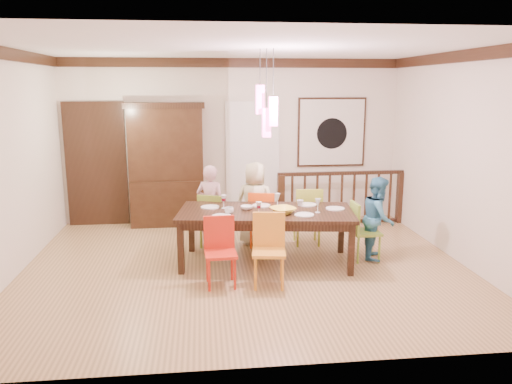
{
  "coord_description": "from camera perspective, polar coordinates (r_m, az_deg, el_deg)",
  "views": [
    {
      "loc": [
        -0.57,
        -6.44,
        2.42
      ],
      "look_at": [
        0.18,
        0.34,
        0.97
      ],
      "focal_mm": 35.0,
      "sensor_mm": 36.0,
      "label": 1
    }
  ],
  "objects": [
    {
      "name": "wine_glass_a",
      "position": [
        6.97,
        -3.71,
        -1.11
      ],
      "size": [
        0.08,
        0.08,
        0.19
      ],
      "primitive_type": null,
      "color": "#590C19",
      "rests_on": "dining_table"
    },
    {
      "name": "wall_right",
      "position": [
        7.43,
        22.53,
        3.56
      ],
      "size": [
        0.0,
        5.0,
        5.0
      ],
      "primitive_type": "plane",
      "rotation": [
        1.57,
        0.0,
        -1.57
      ],
      "color": "silver",
      "rests_on": "floor"
    },
    {
      "name": "person_end_right",
      "position": [
        7.3,
        13.82,
        -2.89
      ],
      "size": [
        0.63,
        0.7,
        1.18
      ],
      "primitive_type": "imported",
      "rotation": [
        0.0,
        0.0,
        1.18
      ],
      "color": "teal",
      "rests_on": "floor"
    },
    {
      "name": "wine_glass_d",
      "position": [
        6.77,
        7.07,
        -1.56
      ],
      "size": [
        0.08,
        0.08,
        0.19
      ],
      "primitive_type": null,
      "color": "silver",
      "rests_on": "dining_table"
    },
    {
      "name": "painting",
      "position": [
        9.25,
        8.63,
        6.76
      ],
      "size": [
        1.25,
        0.06,
        1.25
      ],
      "color": "black",
      "rests_on": "wall_back"
    },
    {
      "name": "plate_far_mid",
      "position": [
        7.11,
        0.62,
        -1.55
      ],
      "size": [
        0.26,
        0.26,
        0.01
      ],
      "primitive_type": "cylinder",
      "color": "white",
      "rests_on": "dining_table"
    },
    {
      "name": "plate_near_left",
      "position": [
        6.54,
        -3.95,
        -2.77
      ],
      "size": [
        0.26,
        0.26,
        0.01
      ],
      "primitive_type": "cylinder",
      "color": "white",
      "rests_on": "dining_table"
    },
    {
      "name": "white_doorway",
      "position": [
        9.06,
        -0.4,
        3.29
      ],
      "size": [
        0.97,
        0.05,
        2.22
      ],
      "primitive_type": "cube",
      "color": "silver",
      "rests_on": "wall_back"
    },
    {
      "name": "wall_left",
      "position": [
        6.95,
        -26.71,
        2.67
      ],
      "size": [
        0.0,
        5.0,
        5.0
      ],
      "primitive_type": "plane",
      "rotation": [
        1.57,
        0.0,
        1.57
      ],
      "color": "silver",
      "rests_on": "floor"
    },
    {
      "name": "person_far_mid",
      "position": [
        7.7,
        -0.11,
        -1.33
      ],
      "size": [
        0.74,
        0.62,
        1.3
      ],
      "primitive_type": "imported",
      "rotation": [
        0.0,
        0.0,
        2.76
      ],
      "color": "beige",
      "rests_on": "floor"
    },
    {
      "name": "chair_near_left",
      "position": [
        6.14,
        -4.07,
        -6.41
      ],
      "size": [
        0.4,
        0.4,
        0.85
      ],
      "rotation": [
        0.0,
        0.0,
        0.05
      ],
      "color": "red",
      "rests_on": "floor"
    },
    {
      "name": "crown_molding",
      "position": [
        6.48,
        -1.29,
        15.51
      ],
      "size": [
        6.0,
        5.0,
        0.16
      ],
      "primitive_type": null,
      "color": "black",
      "rests_on": "wall_back"
    },
    {
      "name": "plate_end_right",
      "position": [
        7.02,
        9.04,
        -1.88
      ],
      "size": [
        0.26,
        0.26,
        0.01
      ],
      "primitive_type": "cylinder",
      "color": "white",
      "rests_on": "dining_table"
    },
    {
      "name": "cup_left",
      "position": [
        6.67,
        -3.09,
        -2.14
      ],
      "size": [
        0.13,
        0.13,
        0.09
      ],
      "primitive_type": "imported",
      "rotation": [
        0.0,
        0.0,
        0.07
      ],
      "color": "silver",
      "rests_on": "dining_table"
    },
    {
      "name": "serving_bowl",
      "position": [
        6.71,
        3.08,
        -2.1
      ],
      "size": [
        0.43,
        0.43,
        0.08
      ],
      "primitive_type": "imported",
      "rotation": [
        0.0,
        0.0,
        0.39
      ],
      "color": "yellow",
      "rests_on": "dining_table"
    },
    {
      "name": "chair_far_left",
      "position": [
        7.65,
        -4.87,
        -2.75
      ],
      "size": [
        0.49,
        0.49,
        0.84
      ],
      "rotation": [
        0.0,
        0.0,
        2.76
      ],
      "color": "olive",
      "rests_on": "floor"
    },
    {
      "name": "dining_table",
      "position": [
        6.87,
        1.15,
        -2.73
      ],
      "size": [
        2.5,
        1.39,
        0.75
      ],
      "rotation": [
        0.0,
        0.0,
        -0.14
      ],
      "color": "black",
      "rests_on": "floor"
    },
    {
      "name": "cup_right",
      "position": [
        7.12,
        5.05,
        -1.26
      ],
      "size": [
        0.13,
        0.13,
        0.09
      ],
      "primitive_type": "imported",
      "rotation": [
        0.0,
        0.0,
        0.41
      ],
      "color": "silver",
      "rests_on": "dining_table"
    },
    {
      "name": "wall_back",
      "position": [
        9.01,
        -2.65,
        5.79
      ],
      "size": [
        6.0,
        0.0,
        6.0
      ],
      "primitive_type": "plane",
      "rotation": [
        1.57,
        0.0,
        0.0
      ],
      "color": "silver",
      "rests_on": "floor"
    },
    {
      "name": "panel_door",
      "position": [
        9.18,
        -17.75,
        2.83
      ],
      "size": [
        1.04,
        0.07,
        2.24
      ],
      "primitive_type": "cube",
      "color": "black",
      "rests_on": "wall_back"
    },
    {
      "name": "plate_far_right",
      "position": [
        7.2,
        5.9,
        -1.44
      ],
      "size": [
        0.26,
        0.26,
        0.01
      ],
      "primitive_type": "cylinder",
      "color": "white",
      "rests_on": "dining_table"
    },
    {
      "name": "napkin",
      "position": [
        6.55,
        0.77,
        -2.74
      ],
      "size": [
        0.18,
        0.14,
        0.01
      ],
      "primitive_type": "cube",
      "color": "#D83359",
      "rests_on": "dining_table"
    },
    {
      "name": "chair_near_mid",
      "position": [
        6.12,
        1.49,
        -6.19
      ],
      "size": [
        0.45,
        0.45,
        0.89
      ],
      "rotation": [
        0.0,
        0.0,
        -0.13
      ],
      "color": "orange",
      "rests_on": "floor"
    },
    {
      "name": "balustrade",
      "position": [
        8.95,
        9.76,
        -0.57
      ],
      "size": [
        2.31,
        0.13,
        0.96
      ],
      "rotation": [
        0.0,
        0.0,
        0.02
      ],
      "color": "black",
      "rests_on": "floor"
    },
    {
      "name": "pendant_cluster",
      "position": [
        6.65,
        1.2,
        9.27
      ],
      "size": [
        0.27,
        0.21,
        1.14
      ],
      "color": "#E84596",
      "rests_on": "ceiling"
    },
    {
      "name": "wine_glass_b",
      "position": [
        7.07,
        2.48,
        -0.91
      ],
      "size": [
        0.08,
        0.08,
        0.19
      ],
      "primitive_type": null,
      "color": "silver",
      "rests_on": "dining_table"
    },
    {
      "name": "china_hutch",
      "position": [
        8.86,
        -10.17,
        3.11
      ],
      "size": [
        1.36,
        0.46,
        2.15
      ],
      "color": "black",
      "rests_on": "floor"
    },
    {
      "name": "plate_far_left",
      "position": [
        7.04,
        -5.27,
        -1.73
      ],
      "size": [
        0.26,
        0.26,
        0.01
      ],
      "primitive_type": "cylinder",
      "color": "white",
      "rests_on": "dining_table"
    },
    {
      "name": "chair_far_mid",
      "position": [
        7.64,
        0.77,
        -2.58
      ],
      "size": [
        0.48,
        0.48,
        0.87
      ],
      "rotation": [
        0.0,
        0.0,
        2.9
      ],
      "color": "#E7490E",
      "rests_on": "floor"
    },
    {
      "name": "small_bowl",
      "position": [
        6.9,
        -1.06,
        -1.8
      ],
      "size": [
        0.2,
        0.2,
        0.05
      ],
      "primitive_type": "imported",
      "rotation": [
        0.0,
        0.0,
        0.21
      ],
      "color": "white",
      "rests_on": "dining_table"
    },
    {
      "name": "chair_far_right",
      "position": [
        7.78,
        5.86,
        -2.22
      ],
      "size": [
        0.43,
        0.43,
        0.91
      ],
      "rotation": [
        0.0,
        0.0,
        3.1
      ],
      "color": "#9CAA2F",
      "rests_on": "floor"
    },
    {
      "name": "floor",
      "position": [
        6.91,
        -1.18,
        -8.54
      ],
      "size": [
        6.0,
        6.0,
        0.0
      ],
      "primitive_type": "plane",
      "color": "olive",
      "rests_on": "ground"
    },
    {
      "name": "person_far_left",
      "position": [
        7.64,
        -5.2,
        -1.6
      ],
      "size": [
        0.54,
        0.46,
        1.26
      ],
      "primitive_type": "imported",
      "rotation": [
        0.0,
        0.0,
        2.73
      ],
      "color": "beige",
      "rests_on": "floor"
    },
    {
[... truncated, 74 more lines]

